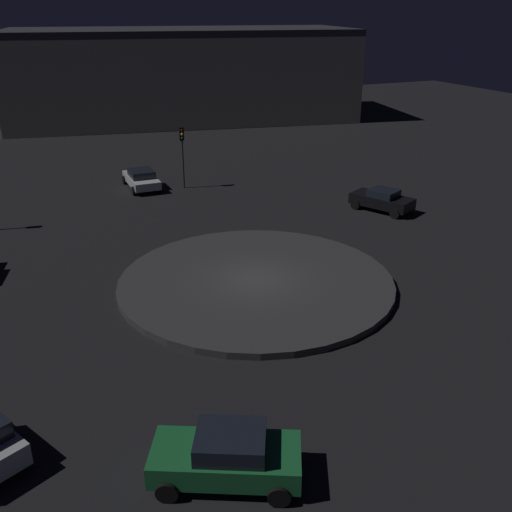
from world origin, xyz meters
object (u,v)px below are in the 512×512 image
at_px(car_white, 141,179).
at_px(store_building, 182,75).
at_px(car_green, 227,456).
at_px(traffic_light_south, 182,146).
at_px(car_black, 382,200).

distance_m(car_white, store_building, 28.20).
bearing_deg(store_building, car_green, 84.61).
bearing_deg(traffic_light_south, car_green, -9.26).
height_order(car_white, car_black, car_black).
relative_size(car_white, store_building, 0.11).
bearing_deg(car_black, car_white, -157.01).
bearing_deg(traffic_light_south, store_building, 168.34).
height_order(car_black, traffic_light_south, traffic_light_south).
xyz_separation_m(car_green, car_black, (-17.36, -17.40, -0.07)).
bearing_deg(car_green, car_black, -108.06).
distance_m(car_white, car_black, 16.87).
relative_size(car_green, store_building, 0.11).
bearing_deg(store_building, car_white, 77.23).
height_order(traffic_light_south, store_building, store_building).
relative_size(car_green, traffic_light_south, 1.03).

